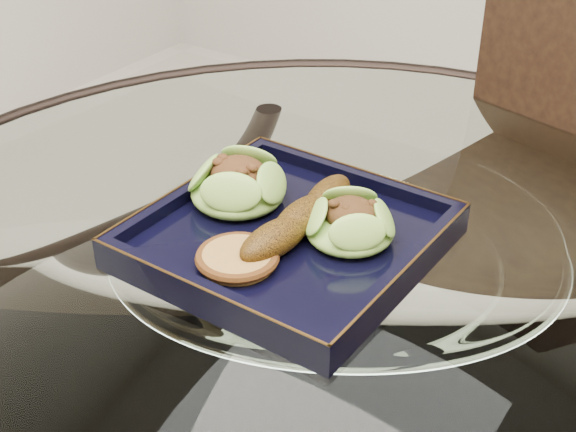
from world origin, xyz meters
The scene contains 7 objects.
dining_table centered at (0.00, 0.00, 0.60)m, with size 1.13×1.13×0.77m.
dining_chair centered at (0.12, 0.31, 0.59)m, with size 0.55×0.55×1.05m.
navy_plate centered at (-0.06, 0.01, 0.77)m, with size 0.27×0.27×0.02m, color black.
lettuce_wrap_left centered at (-0.14, 0.02, 0.80)m, with size 0.10×0.10×0.04m, color #5E922A.
lettuce_wrap_right centered at (0.00, 0.03, 0.80)m, with size 0.09×0.09×0.03m, color #6FA630.
roasted_plantain centered at (-0.05, 0.02, 0.80)m, with size 0.17×0.04×0.03m, color #583709.
crumb_patty centered at (-0.07, -0.07, 0.79)m, with size 0.07×0.07×0.01m, color #AC7E39.
Camera 1 is at (0.32, -0.55, 1.22)m, focal length 50.00 mm.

